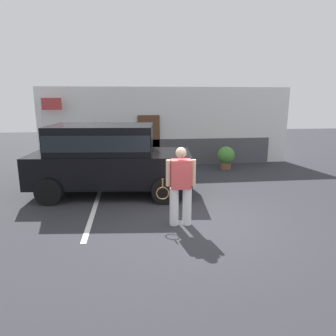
# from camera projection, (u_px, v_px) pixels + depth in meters

# --- Properties ---
(ground_plane) EXTENTS (40.00, 40.00, 0.00)m
(ground_plane) POSITION_uv_depth(u_px,v_px,m) (201.00, 224.00, 7.06)
(ground_plane) COLOR #2D2D33
(parking_stripe_0) EXTENTS (0.12, 4.40, 0.01)m
(parking_stripe_0) POSITION_uv_depth(u_px,v_px,m) (95.00, 206.00, 8.22)
(parking_stripe_0) COLOR silver
(parking_stripe_0) RESTS_ON ground_plane
(house_frontage) EXTENTS (10.52, 0.40, 3.23)m
(house_frontage) POSITION_uv_depth(u_px,v_px,m) (167.00, 129.00, 13.02)
(house_frontage) COLOR white
(house_frontage) RESTS_ON ground_plane
(parked_suv) EXTENTS (4.76, 2.50, 2.05)m
(parked_suv) POSITION_uv_depth(u_px,v_px,m) (108.00, 156.00, 9.01)
(parked_suv) COLOR black
(parked_suv) RESTS_ON ground_plane
(tennis_player_man) EXTENTS (0.91, 0.30, 1.78)m
(tennis_player_man) POSITION_uv_depth(u_px,v_px,m) (181.00, 186.00, 6.82)
(tennis_player_man) COLOR white
(tennis_player_man) RESTS_ON ground_plane
(potted_plant_by_porch) EXTENTS (0.69, 0.69, 0.91)m
(potted_plant_by_porch) POSITION_uv_depth(u_px,v_px,m) (226.00, 157.00, 12.29)
(potted_plant_by_porch) COLOR brown
(potted_plant_by_porch) RESTS_ON ground_plane
(flag_pole) EXTENTS (0.80, 0.07, 2.85)m
(flag_pole) POSITION_uv_depth(u_px,v_px,m) (47.00, 120.00, 11.87)
(flag_pole) COLOR silver
(flag_pole) RESTS_ON ground_plane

